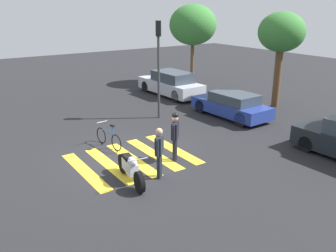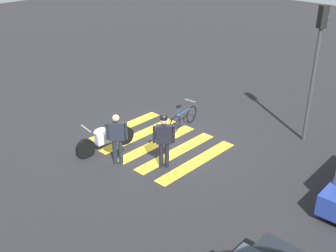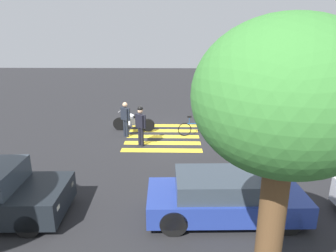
{
  "view_description": "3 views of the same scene",
  "coord_description": "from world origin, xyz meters",
  "px_view_note": "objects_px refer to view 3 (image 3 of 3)",
  "views": [
    {
      "loc": [
        10.77,
        -5.72,
        5.33
      ],
      "look_at": [
        0.67,
        1.11,
        1.25
      ],
      "focal_mm": 38.95,
      "sensor_mm": 36.0,
      "label": 1
    },
    {
      "loc": [
        9.01,
        9.04,
        6.92
      ],
      "look_at": [
        0.25,
        0.76,
        1.01
      ],
      "focal_mm": 44.78,
      "sensor_mm": 36.0,
      "label": 2
    },
    {
      "loc": [
        -0.51,
        13.71,
        4.75
      ],
      "look_at": [
        -0.25,
        0.94,
        0.82
      ],
      "focal_mm": 32.25,
      "sensor_mm": 36.0,
      "label": 3
    }
  ],
  "objects_px": {
    "car_blue_hatchback": "(224,197)",
    "traffic_light_pole": "(270,85)",
    "officer_by_motorcycle": "(125,117)",
    "leaning_bicycle": "(196,128)",
    "police_motorcycle": "(134,122)",
    "officer_on_foot": "(141,123)"
  },
  "relations": [
    {
      "from": "police_motorcycle",
      "to": "officer_by_motorcycle",
      "type": "bearing_deg",
      "value": 74.28
    },
    {
      "from": "car_blue_hatchback",
      "to": "traffic_light_pole",
      "type": "bearing_deg",
      "value": -122.05
    },
    {
      "from": "officer_on_foot",
      "to": "car_blue_hatchback",
      "type": "height_order",
      "value": "officer_on_foot"
    },
    {
      "from": "police_motorcycle",
      "to": "traffic_light_pole",
      "type": "height_order",
      "value": "traffic_light_pole"
    },
    {
      "from": "police_motorcycle",
      "to": "traffic_light_pole",
      "type": "xyz_separation_m",
      "value": [
        -5.27,
        4.44,
        2.62
      ]
    },
    {
      "from": "officer_by_motorcycle",
      "to": "traffic_light_pole",
      "type": "relative_size",
      "value": 0.36
    },
    {
      "from": "police_motorcycle",
      "to": "traffic_light_pole",
      "type": "bearing_deg",
      "value": 139.88
    },
    {
      "from": "police_motorcycle",
      "to": "car_blue_hatchback",
      "type": "bearing_deg",
      "value": 114.2
    },
    {
      "from": "officer_by_motorcycle",
      "to": "traffic_light_pole",
      "type": "xyz_separation_m",
      "value": [
        -5.53,
        3.53,
        2.12
      ]
    },
    {
      "from": "police_motorcycle",
      "to": "officer_on_foot",
      "type": "distance_m",
      "value": 2.27
    },
    {
      "from": "officer_by_motorcycle",
      "to": "car_blue_hatchback",
      "type": "relative_size",
      "value": 0.4
    },
    {
      "from": "officer_on_foot",
      "to": "leaning_bicycle",
      "type": "bearing_deg",
      "value": -150.55
    },
    {
      "from": "officer_by_motorcycle",
      "to": "traffic_light_pole",
      "type": "bearing_deg",
      "value": 147.42
    },
    {
      "from": "officer_on_foot",
      "to": "traffic_light_pole",
      "type": "bearing_deg",
      "value": 153.55
    },
    {
      "from": "officer_by_motorcycle",
      "to": "leaning_bicycle",
      "type": "bearing_deg",
      "value": -176.47
    },
    {
      "from": "car_blue_hatchback",
      "to": "traffic_light_pole",
      "type": "distance_m",
      "value": 4.36
    },
    {
      "from": "car_blue_hatchback",
      "to": "leaning_bicycle",
      "type": "bearing_deg",
      "value": -87.64
    },
    {
      "from": "leaning_bicycle",
      "to": "officer_by_motorcycle",
      "type": "relative_size",
      "value": 1.03
    },
    {
      "from": "police_motorcycle",
      "to": "officer_by_motorcycle",
      "type": "xyz_separation_m",
      "value": [
        0.26,
        0.91,
        0.5
      ]
    },
    {
      "from": "officer_on_foot",
      "to": "traffic_light_pole",
      "type": "relative_size",
      "value": 0.39
    },
    {
      "from": "officer_by_motorcycle",
      "to": "car_blue_hatchback",
      "type": "height_order",
      "value": "officer_by_motorcycle"
    },
    {
      "from": "leaning_bicycle",
      "to": "police_motorcycle",
      "type": "bearing_deg",
      "value": -12.86
    }
  ]
}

